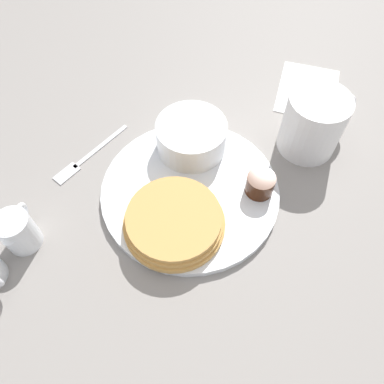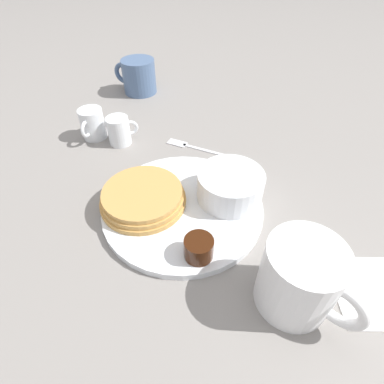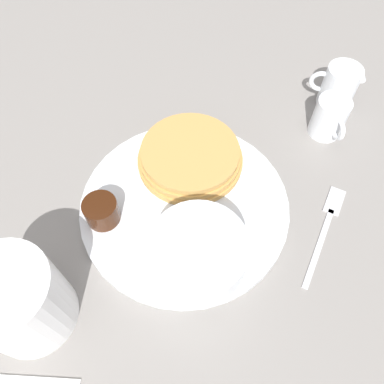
{
  "view_description": "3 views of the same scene",
  "coord_description": "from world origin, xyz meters",
  "px_view_note": "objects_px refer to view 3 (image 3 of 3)",
  "views": [
    {
      "loc": [
        0.29,
        0.08,
        0.47
      ],
      "look_at": [
        0.01,
        0.01,
        0.03
      ],
      "focal_mm": 35.0,
      "sensor_mm": 36.0,
      "label": 1
    },
    {
      "loc": [
        -0.01,
        0.34,
        0.37
      ],
      "look_at": [
        -0.02,
        0.0,
        0.04
      ],
      "focal_mm": 28.0,
      "sensor_mm": 36.0,
      "label": 2
    },
    {
      "loc": [
        -0.24,
        -0.01,
        0.42
      ],
      "look_at": [
        0.01,
        -0.01,
        0.02
      ],
      "focal_mm": 35.0,
      "sensor_mm": 36.0,
      "label": 3
    }
  ],
  "objects_px": {
    "coffee_mug": "(16,304)",
    "fork": "(327,223)",
    "creamer_pitcher_far": "(339,86)",
    "bowl": "(198,253)",
    "plate": "(185,205)",
    "creamer_pitcher_near": "(330,117)"
  },
  "relations": [
    {
      "from": "coffee_mug",
      "to": "fork",
      "type": "height_order",
      "value": "coffee_mug"
    },
    {
      "from": "coffee_mug",
      "to": "creamer_pitcher_far",
      "type": "xyz_separation_m",
      "value": [
        0.33,
        -0.39,
        -0.02
      ]
    },
    {
      "from": "bowl",
      "to": "creamer_pitcher_far",
      "type": "distance_m",
      "value": 0.34
    },
    {
      "from": "plate",
      "to": "bowl",
      "type": "xyz_separation_m",
      "value": [
        -0.08,
        -0.02,
        0.03
      ]
    },
    {
      "from": "plate",
      "to": "creamer_pitcher_far",
      "type": "bearing_deg",
      "value": -49.65
    },
    {
      "from": "creamer_pitcher_far",
      "to": "fork",
      "type": "xyz_separation_m",
      "value": [
        -0.21,
        0.05,
        -0.03
      ]
    },
    {
      "from": "creamer_pitcher_near",
      "to": "fork",
      "type": "distance_m",
      "value": 0.16
    },
    {
      "from": "coffee_mug",
      "to": "creamer_pitcher_far",
      "type": "height_order",
      "value": "coffee_mug"
    },
    {
      "from": "plate",
      "to": "fork",
      "type": "height_order",
      "value": "plate"
    },
    {
      "from": "creamer_pitcher_near",
      "to": "creamer_pitcher_far",
      "type": "distance_m",
      "value": 0.06
    },
    {
      "from": "plate",
      "to": "coffee_mug",
      "type": "height_order",
      "value": "coffee_mug"
    },
    {
      "from": "coffee_mug",
      "to": "creamer_pitcher_near",
      "type": "height_order",
      "value": "coffee_mug"
    },
    {
      "from": "coffee_mug",
      "to": "creamer_pitcher_near",
      "type": "xyz_separation_m",
      "value": [
        0.27,
        -0.36,
        -0.02
      ]
    },
    {
      "from": "creamer_pitcher_near",
      "to": "coffee_mug",
      "type": "bearing_deg",
      "value": 126.67
    },
    {
      "from": "plate",
      "to": "creamer_pitcher_near",
      "type": "distance_m",
      "value": 0.24
    },
    {
      "from": "plate",
      "to": "bowl",
      "type": "height_order",
      "value": "bowl"
    },
    {
      "from": "fork",
      "to": "bowl",
      "type": "bearing_deg",
      "value": 109.61
    },
    {
      "from": "bowl",
      "to": "fork",
      "type": "xyz_separation_m",
      "value": [
        0.06,
        -0.16,
        -0.04
      ]
    },
    {
      "from": "creamer_pitcher_near",
      "to": "creamer_pitcher_far",
      "type": "bearing_deg",
      "value": -21.26
    },
    {
      "from": "creamer_pitcher_near",
      "to": "fork",
      "type": "height_order",
      "value": "creamer_pitcher_near"
    },
    {
      "from": "bowl",
      "to": "creamer_pitcher_near",
      "type": "xyz_separation_m",
      "value": [
        0.21,
        -0.18,
        -0.01
      ]
    },
    {
      "from": "plate",
      "to": "fork",
      "type": "bearing_deg",
      "value": -96.57
    }
  ]
}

